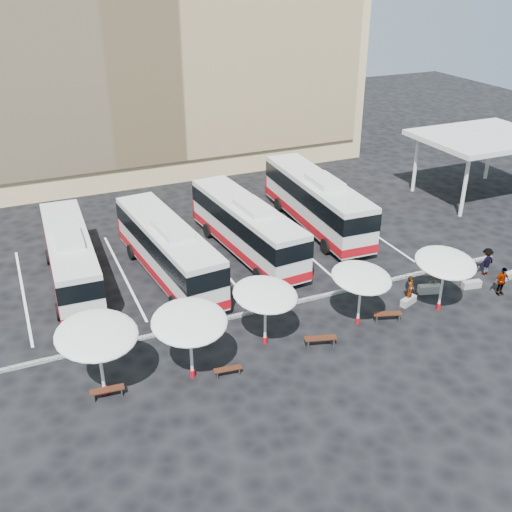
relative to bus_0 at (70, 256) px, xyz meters
name	(u,v)px	position (x,y,z in m)	size (l,w,h in m)	color
ground	(261,316)	(9.00, -8.03, -1.88)	(120.00, 120.00, 0.00)	black
sandstone_building	(118,23)	(9.00, 23.84, 10.74)	(42.00, 18.25, 29.60)	tan
service_canopy	(483,139)	(33.00, 1.97, 2.98)	(10.00, 8.00, 5.20)	silver
curb_divider	(257,311)	(9.00, -7.53, -1.81)	(34.00, 0.25, 0.15)	black
bay_lines	(212,257)	(9.00, -0.03, -1.88)	(24.15, 12.00, 0.01)	white
bus_0	(70,256)	(0.00, 0.00, 0.00)	(3.02, 11.69, 3.69)	silver
bus_1	(168,248)	(5.62, -1.46, 0.09)	(3.69, 12.35, 3.86)	silver
bus_2	(246,226)	(11.37, -0.30, 0.11)	(3.61, 12.44, 3.90)	silver
bus_3	(316,200)	(17.74, 1.68, 0.22)	(3.42, 13.10, 4.12)	silver
sunshade_0	(97,335)	(-0.29, -11.16, 1.35)	(4.52, 4.55, 3.80)	silver
sunshade_1	(189,322)	(3.80, -11.63, 1.25)	(3.93, 3.97, 3.68)	silver
sunshade_2	(265,295)	(8.13, -10.48, 1.05)	(4.37, 4.39, 3.45)	silver
sunshade_3	(362,278)	(13.54, -10.82, 0.99)	(4.08, 4.11, 3.39)	silver
sunshade_4	(446,263)	(18.56, -11.40, 1.11)	(3.41, 3.46, 3.52)	silver
wood_bench_0	(107,391)	(-0.21, -11.48, -1.52)	(1.57, 0.54, 0.47)	black
wood_bench_1	(228,370)	(5.39, -12.19, -1.56)	(1.39, 0.53, 0.42)	black
wood_bench_2	(320,339)	(10.65, -11.82, -1.49)	(1.73, 0.89, 0.51)	black
wood_bench_3	(387,315)	(15.19, -11.21, -1.51)	(1.63, 0.90, 0.48)	black
conc_bench_0	(408,301)	(17.34, -10.23, -1.67)	(1.13, 0.38, 0.43)	gray
conc_bench_1	(429,289)	(19.27, -9.66, -1.63)	(1.34, 0.45, 0.50)	gray
conc_bench_2	(471,284)	(22.02, -10.18, -1.66)	(1.19, 0.40, 0.44)	gray
conc_bench_3	(510,275)	(25.05, -10.20, -1.68)	(1.10, 0.37, 0.41)	gray
passenger_0	(410,290)	(17.47, -10.11, -1.01)	(0.63, 0.42, 1.74)	black
passenger_1	(433,275)	(19.71, -9.34, -0.95)	(0.91, 0.71, 1.87)	black
passenger_2	(502,281)	(22.99, -11.47, -0.99)	(1.05, 0.44, 1.79)	black
passenger_3	(486,261)	(23.98, -9.14, -0.99)	(1.15, 0.66, 1.78)	black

